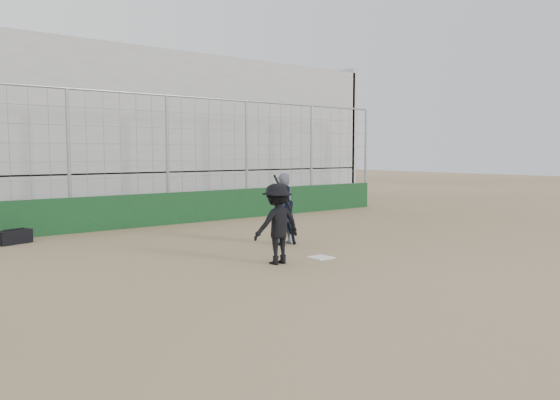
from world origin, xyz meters
TOP-DOWN VIEW (x-y plane):
  - ground at (0.00, 0.00)m, footprint 90.00×90.00m
  - home_plate at (0.00, 0.00)m, footprint 0.44×0.44m
  - backstop at (0.00, 7.00)m, footprint 18.10×0.25m
  - bleachers at (0.00, 11.95)m, footprint 20.25×6.70m
  - batter_at_plate at (-1.09, 0.13)m, footprint 1.07×0.75m
  - catcher_crouched at (0.43, 1.79)m, footprint 0.78×0.65m
  - umpire at (0.48, 1.90)m, footprint 0.65×0.44m
  - equipment_bag at (-4.68, 6.05)m, footprint 0.87×0.58m

SIDE VIEW (x-z plane):
  - ground at x=0.00m, z-range 0.00..0.00m
  - home_plate at x=0.00m, z-range 0.00..0.02m
  - equipment_bag at x=-4.68m, z-range -0.02..0.36m
  - catcher_crouched at x=0.43m, z-range 0.00..1.00m
  - umpire at x=0.48m, z-range 0.00..1.58m
  - batter_at_plate at x=-1.09m, z-range -0.08..1.71m
  - backstop at x=0.00m, z-range -1.06..2.98m
  - bleachers at x=0.00m, z-range -0.57..6.41m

